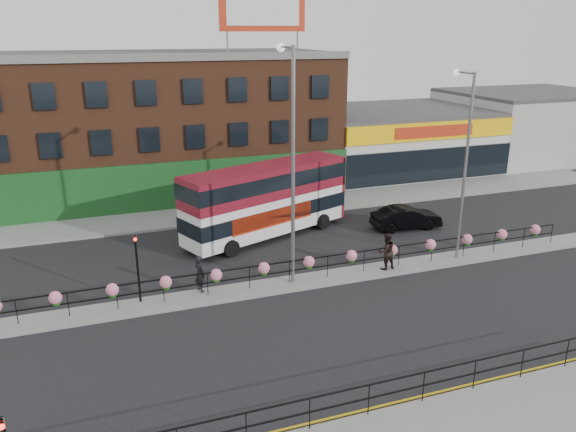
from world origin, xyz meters
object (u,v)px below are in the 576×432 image
object	(u,v)px
double_decker_bus	(267,194)
lamp_column_east	(464,151)
pedestrian_a	(200,273)
pedestrian_b	(386,251)
car	(406,218)
lamp_column_west	(291,147)

from	to	relation	value
double_decker_bus	lamp_column_east	world-z (taller)	lamp_column_east
double_decker_bus	pedestrian_a	world-z (taller)	double_decker_bus
pedestrian_b	lamp_column_east	bearing A→B (deg)	179.75
car	lamp_column_west	xyz separation A→B (m)	(-9.44, -4.96, 5.99)
lamp_column_west	lamp_column_east	xyz separation A→B (m)	(9.39, -0.10, -0.78)
lamp_column_west	pedestrian_b	bearing A→B (deg)	-5.01
lamp_column_west	lamp_column_east	bearing A→B (deg)	-0.59
car	lamp_column_east	size ratio (longest dim) A/B	0.46
double_decker_bus	pedestrian_a	bearing A→B (deg)	-130.06
car	lamp_column_west	world-z (taller)	lamp_column_west
double_decker_bus	pedestrian_a	size ratio (longest dim) A/B	6.16
double_decker_bus	lamp_column_west	xyz separation A→B (m)	(-0.91, -6.56, 4.05)
double_decker_bus	pedestrian_a	xyz separation A→B (m)	(-5.33, -6.34, -1.63)
pedestrian_a	lamp_column_west	bearing A→B (deg)	-114.03
pedestrian_a	lamp_column_east	distance (m)	14.65
pedestrian_a	pedestrian_b	bearing A→B (deg)	-115.23
pedestrian_b	lamp_column_west	distance (m)	7.51
double_decker_bus	pedestrian_b	size ratio (longest dim) A/B	5.64
car	pedestrian_a	xyz separation A→B (m)	(-13.87, -4.75, 0.32)
car	lamp_column_west	distance (m)	12.23
car	pedestrian_a	bearing A→B (deg)	114.00
pedestrian_a	pedestrian_b	world-z (taller)	pedestrian_b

